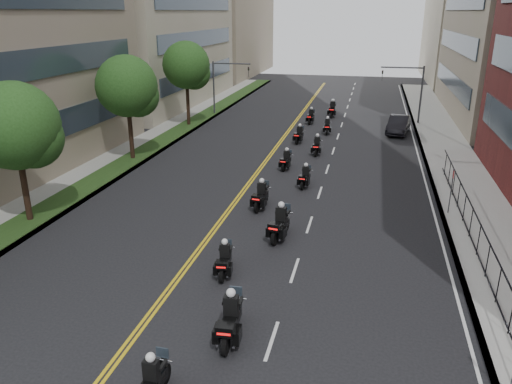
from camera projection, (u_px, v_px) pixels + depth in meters
sidewalk_right at (460, 177)px, 33.29m from camera, size 4.00×90.00×0.15m
sidewalk_left at (129, 155)px, 38.37m from camera, size 4.00×90.00×0.15m
grass_strip at (139, 154)px, 38.17m from camera, size 2.00×90.00×0.04m
iron_fence at (483, 249)px, 21.31m from camera, size 0.05×28.00×1.50m
street_trees at (89, 104)px, 30.59m from camera, size 4.40×38.40×7.98m
traffic_signal_right at (412, 86)px, 48.14m from camera, size 4.09×0.20×5.60m
traffic_signal_left at (222, 80)px, 52.18m from camera, size 4.09×0.20×5.60m
motorcycle_1 at (230, 321)px, 16.69m from camera, size 0.65×2.54×1.87m
motorcycle_2 at (225, 261)px, 20.91m from camera, size 0.63×2.14×1.59m
motorcycle_3 at (280, 225)px, 24.19m from camera, size 0.78×2.54×1.88m
motorcycle_4 at (261, 197)px, 27.98m from camera, size 0.63×2.35×1.73m
motorcycle_5 at (305, 177)px, 31.48m from camera, size 0.58×2.08×1.53m
motorcycle_6 at (286, 161)px, 35.00m from camera, size 0.58×2.07×1.53m
motorcycle_7 at (317, 146)px, 38.58m from camera, size 0.50×2.20×1.62m
motorcycle_8 at (299, 135)px, 42.04m from camera, size 0.63×2.18×1.61m
motorcycle_9 at (327, 127)px, 45.16m from camera, size 0.53×2.14×1.58m
motorcycle_10 at (311, 117)px, 49.28m from camera, size 0.58×2.20×1.62m
motorcycle_11 at (332, 110)px, 52.34m from camera, size 0.58×2.53×1.87m
parked_sedan at (399, 125)px, 45.24m from camera, size 2.40×5.01×1.58m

